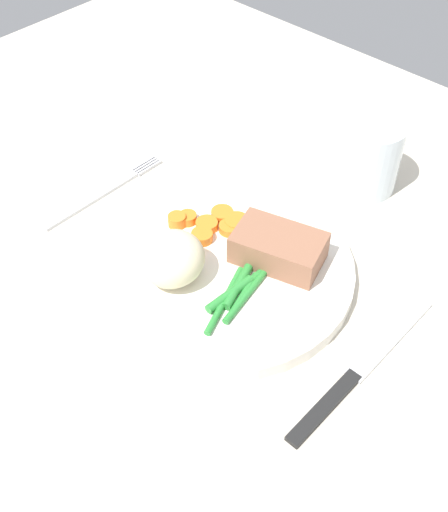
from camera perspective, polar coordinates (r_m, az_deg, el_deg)
dining_table at (r=65.83cm, az=1.69°, el=-1.76°), size 120.00×90.00×2.00cm
dinner_plate at (r=64.02cm, az=-0.00°, el=-1.12°), size 25.88×25.88×1.60cm
meat_portion at (r=62.95cm, az=4.86°, el=0.75°), size 9.88×7.62×3.13cm
mashed_potatoes at (r=60.56cm, az=-4.62°, el=-0.24°), size 6.05×6.38×5.03cm
carrot_slices at (r=66.80cm, az=-1.22°, el=2.89°), size 6.87×6.44×1.28cm
green_beans at (r=60.51cm, az=1.25°, el=-3.11°), size 4.04×10.98×0.90cm
fork at (r=74.73cm, az=-10.63°, el=5.60°), size 1.44×16.60×0.40cm
knife at (r=58.50cm, az=12.00°, el=-9.83°), size 1.70×20.50×0.64cm
water_glass at (r=74.45cm, az=12.59°, el=8.33°), size 7.30×7.30×8.24cm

